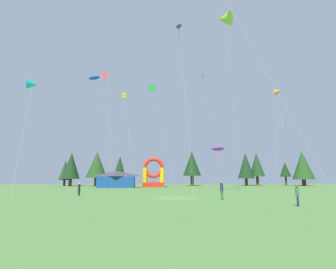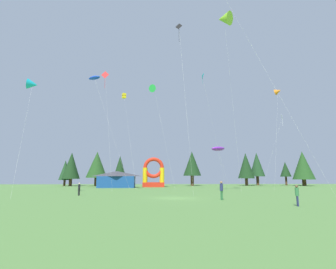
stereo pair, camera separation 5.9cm
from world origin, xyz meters
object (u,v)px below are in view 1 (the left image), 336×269
object	(u,v)px
kite_orange_delta	(278,91)
kite_cyan_delta	(32,84)
kite_purple_parafoil	(218,149)
kite_green_delta	(154,89)
person_left_edge	(222,189)
person_far_side	(79,188)
kite_yellow_box	(124,96)
kite_lime_delta	(224,19)
inflatable_red_slide	(153,176)
kite_blue_parafoil	(94,78)
person_midfield	(297,194)
kite_white_diamond	(282,117)
kite_red_diamond	(105,77)
festival_tent	(116,179)
kite_black_diamond	(179,30)
kite_teal_diamond	(202,77)

from	to	relation	value
kite_orange_delta	kite_cyan_delta	world-z (taller)	kite_orange_delta
kite_purple_parafoil	kite_green_delta	distance (m)	19.86
kite_orange_delta	person_left_edge	distance (m)	37.39
person_left_edge	person_far_side	bearing A→B (deg)	120.83
kite_orange_delta	kite_yellow_box	bearing A→B (deg)	170.75
kite_lime_delta	person_left_edge	size ratio (longest dim) A/B	15.01
inflatable_red_slide	kite_cyan_delta	bearing A→B (deg)	-120.03
kite_blue_parafoil	person_midfield	distance (m)	52.95
kite_orange_delta	person_midfield	size ratio (longest dim) A/B	12.74
person_far_side	person_left_edge	bearing A→B (deg)	104.20
kite_white_diamond	person_far_side	xyz separation A→B (m)	(-38.02, -22.60, -14.63)
kite_purple_parafoil	person_left_edge	size ratio (longest dim) A/B	4.19
kite_red_diamond	kite_cyan_delta	bearing A→B (deg)	-140.02
kite_white_diamond	person_far_side	world-z (taller)	kite_white_diamond
inflatable_red_slide	festival_tent	distance (m)	8.99
kite_white_diamond	person_far_side	distance (m)	46.58
inflatable_red_slide	person_far_side	bearing A→B (deg)	-107.47
kite_white_diamond	kite_black_diamond	xyz separation A→B (m)	(-25.03, -20.16, 8.56)
kite_orange_delta	inflatable_red_slide	distance (m)	33.37
kite_white_diamond	person_left_edge	size ratio (longest dim) A/B	8.68
kite_teal_diamond	festival_tent	distance (m)	28.56
kite_red_diamond	kite_green_delta	size ratio (longest dim) A/B	0.88
kite_teal_diamond	person_left_edge	distance (m)	32.01
kite_white_diamond	kite_blue_parafoil	world-z (taller)	kite_blue_parafoil
kite_black_diamond	inflatable_red_slide	world-z (taller)	kite_black_diamond
kite_purple_parafoil	festival_tent	bearing A→B (deg)	146.05
person_far_side	kite_red_diamond	bearing A→B (deg)	-149.98
kite_red_diamond	kite_blue_parafoil	xyz separation A→B (m)	(-6.13, 18.08, 6.71)
kite_white_diamond	kite_orange_delta	distance (m)	6.80
kite_blue_parafoil	inflatable_red_slide	xyz separation A→B (m)	(14.10, 3.14, -22.82)
kite_purple_parafoil	kite_cyan_delta	xyz separation A→B (m)	(-27.82, -11.17, 7.42)
kite_yellow_box	kite_red_diamond	bearing A→B (deg)	-94.20
kite_teal_diamond	festival_tent	xyz separation A→B (m)	(-17.89, 8.67, -20.51)
kite_white_diamond	kite_lime_delta	xyz separation A→B (m)	(-17.87, -19.29, 11.24)
kite_purple_parafoil	person_far_side	bearing A→B (deg)	-149.90
kite_blue_parafoil	person_midfield	size ratio (longest dim) A/B	15.67
kite_black_diamond	kite_lime_delta	bearing A→B (deg)	6.94
kite_red_diamond	kite_lime_delta	xyz separation A→B (m)	(18.98, -4.49, 8.14)
kite_teal_diamond	kite_cyan_delta	bearing A→B (deg)	-149.02
festival_tent	kite_yellow_box	bearing A→B (deg)	-45.93
kite_lime_delta	person_left_edge	xyz separation A→B (m)	(-3.92, -10.65, -25.69)
person_far_side	person_midfield	world-z (taller)	person_midfield
kite_red_diamond	person_midfield	world-z (taller)	kite_red_diamond
kite_white_diamond	kite_black_diamond	size ratio (longest dim) A/B	0.65
kite_orange_delta	person_far_side	bearing A→B (deg)	-152.47
inflatable_red_slide	festival_tent	xyz separation A→B (m)	(-8.08, -3.86, -0.74)
kite_purple_parafoil	kite_blue_parafoil	xyz separation A→B (m)	(-25.61, 13.92, 18.10)
kite_teal_diamond	person_left_edge	world-z (taller)	kite_teal_diamond
kite_red_diamond	festival_tent	xyz separation A→B (m)	(-0.12, 17.36, -16.85)
kite_green_delta	kite_orange_delta	bearing A→B (deg)	-4.34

